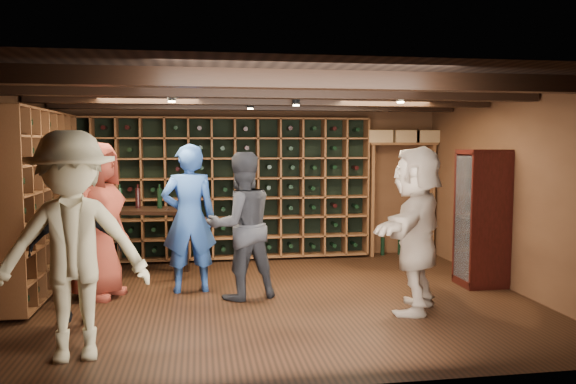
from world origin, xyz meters
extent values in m
plane|color=black|center=(0.00, 0.00, 0.00)|extent=(6.00, 6.00, 0.00)
plane|color=#4F2E1B|center=(0.00, 2.50, 1.25)|extent=(6.00, 0.00, 6.00)
plane|color=#4F2E1B|center=(0.00, -2.50, 1.25)|extent=(6.00, 0.00, 6.00)
plane|color=#4F2E1B|center=(-3.00, 0.00, 1.25)|extent=(0.00, 5.00, 5.00)
plane|color=#4F2E1B|center=(3.00, 0.00, 1.25)|extent=(0.00, 5.00, 5.00)
plane|color=black|center=(0.00, 0.00, 2.50)|extent=(6.00, 6.00, 0.00)
cube|color=black|center=(0.00, -1.60, 2.42)|extent=(5.90, 0.18, 0.16)
cube|color=black|center=(0.00, -0.50, 2.42)|extent=(5.90, 0.18, 0.16)
cube|color=black|center=(0.00, 0.60, 2.42)|extent=(5.90, 0.18, 0.16)
cube|color=black|center=(0.00, 1.70, 2.42)|extent=(5.90, 0.18, 0.16)
cylinder|color=black|center=(-1.20, 0.00, 2.39)|extent=(0.10, 0.10, 0.10)
cylinder|color=black|center=(0.30, 0.40, 2.39)|extent=(0.10, 0.10, 0.10)
cylinder|color=black|center=(1.40, -0.30, 2.39)|extent=(0.10, 0.10, 0.10)
cylinder|color=black|center=(-0.20, 1.20, 2.39)|extent=(0.10, 0.10, 0.10)
cube|color=brown|center=(-0.52, 2.33, 1.15)|extent=(4.65, 0.30, 2.20)
cube|color=black|center=(-0.52, 2.33, 1.15)|extent=(4.56, 0.02, 2.16)
cube|color=brown|center=(-2.83, 0.82, 1.15)|extent=(0.30, 2.65, 2.20)
cube|color=black|center=(-2.83, 0.82, 1.15)|extent=(0.29, 0.02, 2.16)
cube|color=brown|center=(2.40, 2.32, 1.85)|extent=(1.15, 0.32, 0.04)
cube|color=brown|center=(2.92, 2.32, 0.93)|extent=(0.05, 0.28, 1.85)
cube|color=brown|center=(1.88, 2.32, 0.93)|extent=(0.05, 0.28, 1.85)
cube|color=#9F784F|center=(2.00, 2.32, 1.97)|extent=(0.40, 0.30, 0.20)
cube|color=#9F784F|center=(2.45, 2.32, 1.97)|extent=(0.40, 0.30, 0.20)
cube|color=#9F784F|center=(2.80, 2.32, 1.97)|extent=(0.40, 0.30, 0.20)
cube|color=black|center=(2.72, 0.20, 0.05)|extent=(0.55, 0.50, 0.10)
cube|color=black|center=(2.72, 0.20, 0.90)|extent=(0.55, 0.50, 1.70)
cube|color=white|center=(2.46, 0.20, 0.90)|extent=(0.01, 0.46, 1.60)
cube|color=black|center=(2.72, 0.20, 0.90)|extent=(0.50, 0.44, 0.02)
sphere|color=#59260C|center=(2.70, 0.20, 1.00)|extent=(0.18, 0.18, 0.18)
imported|color=navy|center=(-1.04, 0.50, 0.93)|extent=(0.72, 0.51, 1.85)
imported|color=black|center=(-0.41, 0.10, 0.88)|extent=(1.01, 0.89, 1.76)
imported|color=maroon|center=(-2.11, 0.41, 0.94)|extent=(0.92, 1.08, 1.88)
imported|color=black|center=(-2.17, -0.58, 0.77)|extent=(0.94, 0.47, 1.55)
imported|color=tan|center=(-1.98, -1.58, 0.98)|extent=(1.35, 0.88, 1.97)
imported|color=tan|center=(1.46, -0.71, 0.92)|extent=(1.38, 1.72, 1.83)
cube|color=black|center=(-1.72, 1.49, 0.92)|extent=(1.37, 0.90, 0.05)
cube|color=black|center=(-2.34, 1.37, 0.45)|extent=(0.08, 0.08, 0.90)
cube|color=black|center=(-1.23, 1.10, 0.45)|extent=(0.08, 0.08, 0.90)
cube|color=black|center=(-2.22, 1.88, 0.45)|extent=(0.08, 0.08, 0.90)
cube|color=black|center=(-1.10, 1.61, 0.45)|extent=(0.08, 0.08, 0.90)
cylinder|color=black|center=(-2.02, 1.62, 1.09)|extent=(0.07, 0.07, 0.28)
cylinder|color=black|center=(-1.76, 1.56, 1.09)|extent=(0.07, 0.07, 0.28)
cylinder|color=black|center=(-1.46, 1.48, 1.09)|extent=(0.07, 0.07, 0.28)
camera|label=1|loc=(-0.91, -6.54, 1.86)|focal=35.00mm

